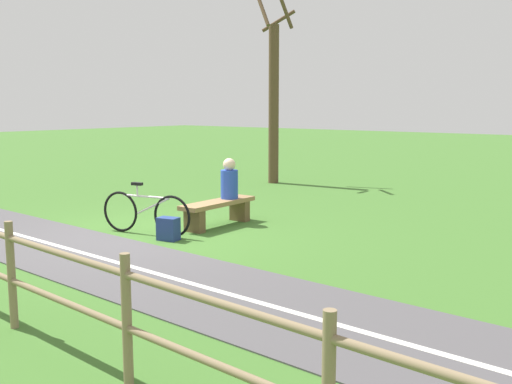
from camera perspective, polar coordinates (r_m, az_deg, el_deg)
The scene contains 9 objects.
ground_plane at distance 10.31m, azimuth -10.80°, elevation -4.12°, with size 80.00×80.00×0.00m, color #3D6B28.
paved_path at distance 6.56m, azimuth 1.97°, elevation -11.20°, with size 2.08×36.00×0.02m, color #4C494C.
path_centre_line at distance 6.56m, azimuth 1.97°, elevation -11.12°, with size 0.10×32.00×0.00m, color silver.
bench at distance 10.83m, azimuth -3.70°, elevation -1.62°, with size 1.73×0.50×0.47m.
person_seated at distance 11.02m, azimuth -2.60°, elevation 1.11°, with size 0.34×0.34×0.76m.
bicycle at distance 10.28m, azimuth -10.66°, elevation -1.99°, with size 0.47×1.75×0.90m.
backpack at distance 9.82m, azimuth -8.49°, elevation -3.57°, with size 0.33×0.38×0.38m.
fence_roadside at distance 4.76m, azimuth -12.45°, elevation -10.98°, with size 0.78×15.21×1.09m.
tree_mid_field at distance 16.78m, azimuth 1.72°, elevation 9.32°, with size 1.30×1.09×5.66m.
Camera 1 is at (6.48, 7.71, 2.21)m, focal length 41.25 mm.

